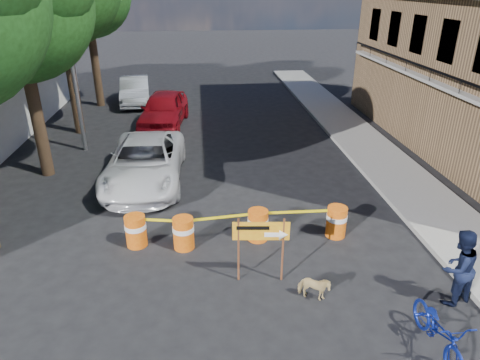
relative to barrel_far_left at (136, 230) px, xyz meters
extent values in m
plane|color=black|center=(2.87, -1.79, -0.47)|extent=(120.00, 120.00, 0.00)
cube|color=gray|center=(9.07, 4.21, -0.40)|extent=(2.40, 40.00, 0.15)
cylinder|color=#332316|center=(-3.93, 5.21, 1.91)|extent=(0.44, 0.44, 4.76)
sphere|color=#1A4112|center=(-3.93, 5.21, 5.48)|extent=(5.00, 5.00, 5.00)
sphere|color=#1A4112|center=(-4.68, 5.84, 4.80)|extent=(3.50, 3.50, 3.50)
cylinder|color=#332316|center=(-3.93, 10.21, 2.19)|extent=(0.44, 0.44, 5.32)
sphere|color=#1A4112|center=(-4.74, 10.89, 5.42)|extent=(3.78, 3.78, 3.78)
cylinder|color=#332316|center=(-3.93, 15.21, 1.99)|extent=(0.44, 0.44, 4.93)
sphere|color=#1A4112|center=(-4.65, 15.81, 4.98)|extent=(3.36, 3.36, 3.36)
cylinder|color=gray|center=(-3.13, 7.71, 3.53)|extent=(0.16, 0.16, 8.00)
cylinder|color=#D74A0C|center=(0.00, 0.00, -0.02)|extent=(0.56, 0.56, 0.90)
cylinder|color=white|center=(0.00, 0.00, 0.13)|extent=(0.58, 0.58, 0.14)
cylinder|color=#D74A0C|center=(1.29, -0.24, -0.02)|extent=(0.56, 0.56, 0.90)
cylinder|color=white|center=(1.29, -0.24, 0.13)|extent=(0.58, 0.58, 0.14)
cylinder|color=#D74A0C|center=(3.34, -0.01, -0.02)|extent=(0.56, 0.56, 0.90)
cylinder|color=white|center=(3.34, -0.01, 0.13)|extent=(0.58, 0.58, 0.14)
cylinder|color=#D74A0C|center=(5.57, -0.04, -0.02)|extent=(0.56, 0.56, 0.90)
cylinder|color=white|center=(5.57, -0.04, 0.13)|extent=(0.58, 0.58, 0.14)
cylinder|color=#592D19|center=(2.64, -1.77, 0.38)|extent=(0.05, 0.05, 1.71)
cylinder|color=#592D19|center=(3.67, -1.87, 0.38)|extent=(0.05, 0.05, 1.71)
cube|color=orange|center=(3.15, -1.82, 0.90)|extent=(1.32, 0.16, 0.47)
cube|color=white|center=(3.42, -1.87, 0.82)|extent=(0.38, 0.05, 0.11)
cone|color=white|center=(3.67, -1.89, 0.82)|extent=(0.23, 0.27, 0.25)
cube|color=black|center=(2.96, -1.83, 1.00)|extent=(0.76, 0.08, 0.09)
imported|color=black|center=(7.35, -2.99, 0.44)|extent=(1.07, 0.94, 1.83)
imported|color=#122699|center=(6.27, -4.33, 0.48)|extent=(0.68, 1.01, 1.91)
imported|color=#D6BB7A|center=(4.26, -2.64, -0.15)|extent=(0.82, 0.61, 0.63)
imported|color=silver|center=(-0.15, 4.15, 0.31)|extent=(2.72, 5.65, 1.55)
imported|color=maroon|center=(0.07, 10.89, 0.38)|extent=(2.58, 5.18, 1.69)
imported|color=silver|center=(-1.93, 15.55, 0.29)|extent=(2.09, 4.78, 1.53)
camera|label=1|loc=(1.86, -10.17, 6.10)|focal=32.00mm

